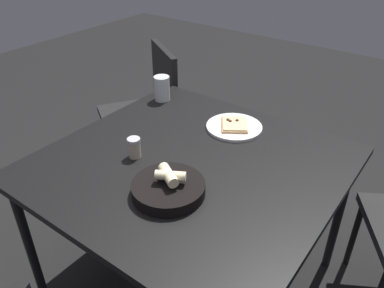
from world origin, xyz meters
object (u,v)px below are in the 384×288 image
Objects in this scene: dining_table at (191,172)px; beer_glass at (162,90)px; pizza_plate at (234,126)px; chair_spare at (148,105)px; pepper_shaker at (134,149)px; bread_basket at (168,187)px.

dining_table is 8.77× the size of beer_glass.
pizza_plate is (0.00, -0.34, 0.06)m from dining_table.
chair_spare reaches higher than dining_table.
pepper_shaker is at bearing 129.61° from chair_spare.
beer_glass is (0.53, -0.59, 0.03)m from bread_basket.
pepper_shaker is 0.10× the size of chair_spare.
bread_basket is (-0.06, 0.55, 0.02)m from pizza_plate.
beer_glass is (0.47, -0.38, 0.11)m from dining_table.
bread_basket is at bearing 136.33° from chair_spare.
chair_spare is at bearing -37.18° from dining_table.
dining_table is 1.01m from chair_spare.
pepper_shaker is at bearing 65.55° from pizza_plate.
pepper_shaker is (-0.26, 0.49, -0.02)m from beer_glass.
bread_basket reaches higher than dining_table.
dining_table is at bearing -74.86° from bread_basket.
beer_glass is at bearing -61.51° from pepper_shaker.
beer_glass is at bearing 145.42° from chair_spare.
dining_table is at bearing 90.43° from pizza_plate.
bread_basket is 2.04× the size of beer_glass.
chair_spare is (0.85, -0.81, -0.24)m from bread_basket.
chair_spare reaches higher than pizza_plate.
dining_table is at bearing 142.82° from chair_spare.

